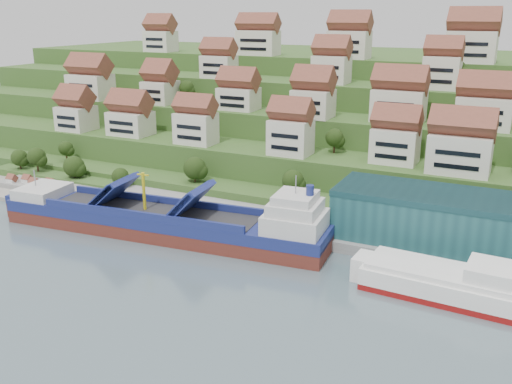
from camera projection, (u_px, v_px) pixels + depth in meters
The scene contains 11 objects.
ground at pixel (209, 246), 115.21m from camera, with size 300.00×300.00×0.00m, color slate.
quay at pixel (327, 232), 119.37m from camera, with size 180.00×14.00×2.20m, color gray.
pebble_beach at pixel (41, 190), 149.55m from camera, with size 45.00×20.00×1.00m, color gray.
hillside at pixel (357, 114), 200.67m from camera, with size 260.00×128.00×31.00m.
hillside_village at pixel (333, 93), 156.94m from camera, with size 159.07×61.71×28.93m.
hillside_trees at pixel (265, 136), 147.63m from camera, with size 139.75×62.61×29.69m.
warehouse at pixel (496, 226), 105.88m from camera, with size 60.00×15.00×10.00m, color #215559.
flagpole at pixel (311, 212), 114.12m from camera, with size 1.28×0.16×8.00m.
beach_huts at pixel (31, 184), 148.83m from camera, with size 14.40×3.70×2.20m.
cargo_ship at pixel (169, 223), 119.31m from camera, with size 72.58×17.44×15.86m.
second_ship at pixel (449, 284), 94.11m from camera, with size 27.27×11.40×7.76m.
Camera 1 is at (55.25, -91.50, 45.38)m, focal length 40.00 mm.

